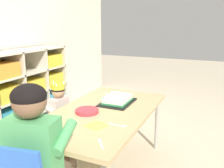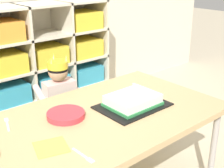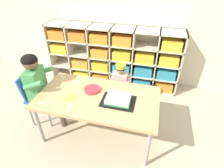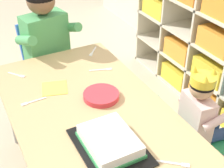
{
  "view_description": "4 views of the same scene",
  "coord_description": "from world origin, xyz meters",
  "px_view_note": "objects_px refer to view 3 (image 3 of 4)",
  "views": [
    {
      "loc": [
        -1.8,
        -0.9,
        1.37
      ],
      "look_at": [
        0.15,
        -0.02,
        0.83
      ],
      "focal_mm": 38.96,
      "sensor_mm": 36.0,
      "label": 1
    },
    {
      "loc": [
        -0.88,
        -1.17,
        1.38
      ],
      "look_at": [
        0.1,
        -0.03,
        0.8
      ],
      "focal_mm": 50.36,
      "sensor_mm": 36.0,
      "label": 2
    },
    {
      "loc": [
        0.58,
        -1.57,
        1.94
      ],
      "look_at": [
        0.17,
        0.03,
        0.82
      ],
      "focal_mm": 28.61,
      "sensor_mm": 36.0,
      "label": 3
    },
    {
      "loc": [
        1.18,
        -0.5,
        1.67
      ],
      "look_at": [
        0.12,
        0.05,
        0.86
      ],
      "focal_mm": 51.11,
      "sensor_mm": 36.0,
      "label": 4
    }
  ],
  "objects_px": {
    "fork_beside_plate_stack": "(139,94)",
    "fork_by_napkin": "(62,77)",
    "child_with_crown": "(121,80)",
    "fork_at_table_front_edge": "(77,82)",
    "classroom_chair_adult_side": "(35,95)",
    "birthday_cake_on_tray": "(118,100)",
    "paper_plate_stack": "(92,89)",
    "classroom_chair_blue": "(119,92)",
    "activity_table": "(98,99)",
    "fork_scattered_mid_table": "(70,107)",
    "fork_near_cake_tray": "(45,102)",
    "adult_helper_seated": "(41,83)"
  },
  "relations": [
    {
      "from": "fork_beside_plate_stack",
      "to": "fork_by_napkin",
      "type": "bearing_deg",
      "value": -56.85
    },
    {
      "from": "child_with_crown",
      "to": "fork_at_table_front_edge",
      "type": "height_order",
      "value": "child_with_crown"
    },
    {
      "from": "classroom_chair_adult_side",
      "to": "birthday_cake_on_tray",
      "type": "xyz_separation_m",
      "value": [
        1.16,
        -0.05,
        0.19
      ]
    },
    {
      "from": "paper_plate_stack",
      "to": "fork_at_table_front_edge",
      "type": "distance_m",
      "value": 0.29
    },
    {
      "from": "child_with_crown",
      "to": "classroom_chair_blue",
      "type": "bearing_deg",
      "value": 90.71
    },
    {
      "from": "fork_beside_plate_stack",
      "to": "activity_table",
      "type": "bearing_deg",
      "value": -31.07
    },
    {
      "from": "classroom_chair_adult_side",
      "to": "fork_by_napkin",
      "type": "relative_size",
      "value": 6.9
    },
    {
      "from": "fork_at_table_front_edge",
      "to": "fork_scattered_mid_table",
      "type": "bearing_deg",
      "value": 32.46
    },
    {
      "from": "child_with_crown",
      "to": "paper_plate_stack",
      "type": "relative_size",
      "value": 4.04
    },
    {
      "from": "fork_scattered_mid_table",
      "to": "fork_near_cake_tray",
      "type": "bearing_deg",
      "value": 88.38
    },
    {
      "from": "paper_plate_stack",
      "to": "fork_near_cake_tray",
      "type": "bearing_deg",
      "value": -141.37
    },
    {
      "from": "classroom_chair_adult_side",
      "to": "paper_plate_stack",
      "type": "distance_m",
      "value": 0.82
    },
    {
      "from": "activity_table",
      "to": "fork_by_napkin",
      "type": "relative_size",
      "value": 13.02
    },
    {
      "from": "adult_helper_seated",
      "to": "fork_by_napkin",
      "type": "height_order",
      "value": "adult_helper_seated"
    },
    {
      "from": "adult_helper_seated",
      "to": "birthday_cake_on_tray",
      "type": "relative_size",
      "value": 2.73
    },
    {
      "from": "activity_table",
      "to": "classroom_chair_adult_side",
      "type": "distance_m",
      "value": 0.91
    },
    {
      "from": "activity_table",
      "to": "child_with_crown",
      "type": "distance_m",
      "value": 0.65
    },
    {
      "from": "activity_table",
      "to": "classroom_chair_blue",
      "type": "height_order",
      "value": "activity_table"
    },
    {
      "from": "adult_helper_seated",
      "to": "fork_beside_plate_stack",
      "type": "height_order",
      "value": "adult_helper_seated"
    },
    {
      "from": "paper_plate_stack",
      "to": "fork_beside_plate_stack",
      "type": "distance_m",
      "value": 0.58
    },
    {
      "from": "activity_table",
      "to": "birthday_cake_on_tray",
      "type": "distance_m",
      "value": 0.27
    },
    {
      "from": "birthday_cake_on_tray",
      "to": "fork_near_cake_tray",
      "type": "height_order",
      "value": "birthday_cake_on_tray"
    },
    {
      "from": "activity_table",
      "to": "fork_near_cake_tray",
      "type": "bearing_deg",
      "value": -155.14
    },
    {
      "from": "birthday_cake_on_tray",
      "to": "fork_by_napkin",
      "type": "xyz_separation_m",
      "value": [
        -0.86,
        0.31,
        -0.03
      ]
    },
    {
      "from": "activity_table",
      "to": "paper_plate_stack",
      "type": "xyz_separation_m",
      "value": [
        -0.1,
        0.1,
        0.06
      ]
    },
    {
      "from": "paper_plate_stack",
      "to": "fork_scattered_mid_table",
      "type": "xyz_separation_m",
      "value": [
        -0.14,
        -0.35,
        -0.01
      ]
    },
    {
      "from": "activity_table",
      "to": "fork_near_cake_tray",
      "type": "relative_size",
      "value": 13.4
    },
    {
      "from": "birthday_cake_on_tray",
      "to": "fork_by_napkin",
      "type": "relative_size",
      "value": 3.51
    },
    {
      "from": "activity_table",
      "to": "fork_by_napkin",
      "type": "xyz_separation_m",
      "value": [
        -0.61,
        0.28,
        0.04
      ]
    },
    {
      "from": "paper_plate_stack",
      "to": "fork_by_napkin",
      "type": "distance_m",
      "value": 0.53
    },
    {
      "from": "fork_at_table_front_edge",
      "to": "fork_scattered_mid_table",
      "type": "xyz_separation_m",
      "value": [
        0.13,
        -0.48,
        0.0
      ]
    },
    {
      "from": "fork_beside_plate_stack",
      "to": "fork_scattered_mid_table",
      "type": "bearing_deg",
      "value": -20.62
    },
    {
      "from": "fork_near_cake_tray",
      "to": "birthday_cake_on_tray",
      "type": "bearing_deg",
      "value": 157.25
    },
    {
      "from": "fork_beside_plate_stack",
      "to": "fork_scattered_mid_table",
      "type": "height_order",
      "value": "same"
    },
    {
      "from": "classroom_chair_adult_side",
      "to": "fork_near_cake_tray",
      "type": "height_order",
      "value": "classroom_chair_adult_side"
    },
    {
      "from": "paper_plate_stack",
      "to": "fork_beside_plate_stack",
      "type": "bearing_deg",
      "value": 7.24
    },
    {
      "from": "child_with_crown",
      "to": "fork_near_cake_tray",
      "type": "distance_m",
      "value": 1.13
    },
    {
      "from": "paper_plate_stack",
      "to": "fork_at_table_front_edge",
      "type": "xyz_separation_m",
      "value": [
        -0.26,
        0.13,
        -0.01
      ]
    },
    {
      "from": "birthday_cake_on_tray",
      "to": "fork_scattered_mid_table",
      "type": "relative_size",
      "value": 2.76
    },
    {
      "from": "classroom_chair_blue",
      "to": "paper_plate_stack",
      "type": "relative_size",
      "value": 2.92
    },
    {
      "from": "classroom_chair_adult_side",
      "to": "child_with_crown",
      "type": "bearing_deg",
      "value": -70.59
    },
    {
      "from": "birthday_cake_on_tray",
      "to": "paper_plate_stack",
      "type": "height_order",
      "value": "birthday_cake_on_tray"
    },
    {
      "from": "birthday_cake_on_tray",
      "to": "paper_plate_stack",
      "type": "relative_size",
      "value": 1.95
    },
    {
      "from": "birthday_cake_on_tray",
      "to": "fork_at_table_front_edge",
      "type": "bearing_deg",
      "value": 156.93
    },
    {
      "from": "activity_table",
      "to": "child_with_crown",
      "type": "relative_size",
      "value": 1.79
    },
    {
      "from": "birthday_cake_on_tray",
      "to": "fork_beside_plate_stack",
      "type": "relative_size",
      "value": 3.22
    },
    {
      "from": "child_with_crown",
      "to": "paper_plate_stack",
      "type": "distance_m",
      "value": 0.6
    },
    {
      "from": "fork_scattered_mid_table",
      "to": "fork_at_table_front_edge",
      "type": "bearing_deg",
      "value": 12.02
    },
    {
      "from": "adult_helper_seated",
      "to": "fork_by_napkin",
      "type": "relative_size",
      "value": 9.55
    },
    {
      "from": "paper_plate_stack",
      "to": "fork_scattered_mid_table",
      "type": "relative_size",
      "value": 1.42
    }
  ]
}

